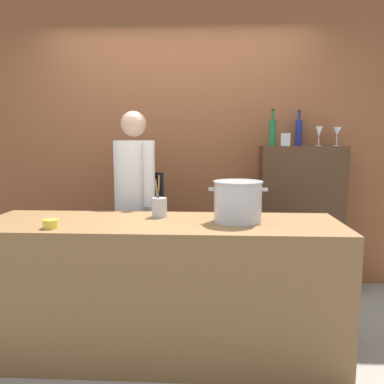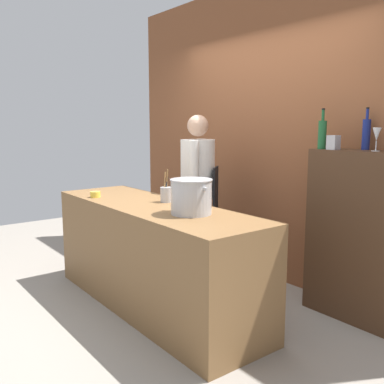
{
  "view_description": "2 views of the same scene",
  "coord_description": "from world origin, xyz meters",
  "px_view_note": "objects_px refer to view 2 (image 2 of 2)",
  "views": [
    {
      "loc": [
        0.33,
        -2.45,
        1.43
      ],
      "look_at": [
        0.18,
        0.36,
        1.05
      ],
      "focal_mm": 36.23,
      "sensor_mm": 36.0,
      "label": 1
    },
    {
      "loc": [
        3.03,
        -1.91,
        1.57
      ],
      "look_at": [
        0.16,
        0.3,
        1.0
      ],
      "focal_mm": 40.35,
      "sensor_mm": 36.0,
      "label": 2
    }
  ],
  "objects_px": {
    "utensil_crock": "(166,194)",
    "wine_glass_short": "(377,135)",
    "stockpot_large": "(191,197)",
    "wine_bottle_green": "(322,134)",
    "spice_tin_silver": "(333,142)",
    "butter_jar": "(95,194)",
    "wine_bottle_cobalt": "(366,134)",
    "chef": "(198,185)"
  },
  "relations": [
    {
      "from": "wine_glass_short",
      "to": "spice_tin_silver",
      "type": "distance_m",
      "value": 0.33
    },
    {
      "from": "chef",
      "to": "wine_glass_short",
      "type": "distance_m",
      "value": 1.75
    },
    {
      "from": "chef",
      "to": "butter_jar",
      "type": "distance_m",
      "value": 1.01
    },
    {
      "from": "wine_bottle_cobalt",
      "to": "wine_bottle_green",
      "type": "xyz_separation_m",
      "value": [
        -0.27,
        -0.19,
        -0.0
      ]
    },
    {
      "from": "chef",
      "to": "utensil_crock",
      "type": "xyz_separation_m",
      "value": [
        0.28,
        -0.57,
        0.01
      ]
    },
    {
      "from": "utensil_crock",
      "to": "spice_tin_silver",
      "type": "relative_size",
      "value": 2.48
    },
    {
      "from": "wine_glass_short",
      "to": "spice_tin_silver",
      "type": "height_order",
      "value": "wine_glass_short"
    },
    {
      "from": "stockpot_large",
      "to": "wine_bottle_green",
      "type": "relative_size",
      "value": 1.16
    },
    {
      "from": "stockpot_large",
      "to": "wine_bottle_green",
      "type": "bearing_deg",
      "value": 70.83
    },
    {
      "from": "butter_jar",
      "to": "wine_glass_short",
      "type": "bearing_deg",
      "value": 35.55
    },
    {
      "from": "butter_jar",
      "to": "utensil_crock",
      "type": "bearing_deg",
      "value": 32.36
    },
    {
      "from": "stockpot_large",
      "to": "utensil_crock",
      "type": "bearing_deg",
      "value": 166.03
    },
    {
      "from": "spice_tin_silver",
      "to": "wine_bottle_cobalt",
      "type": "bearing_deg",
      "value": 50.03
    },
    {
      "from": "chef",
      "to": "wine_bottle_cobalt",
      "type": "height_order",
      "value": "wine_bottle_cobalt"
    },
    {
      "from": "utensil_crock",
      "to": "wine_glass_short",
      "type": "distance_m",
      "value": 1.74
    },
    {
      "from": "utensil_crock",
      "to": "butter_jar",
      "type": "height_order",
      "value": "utensil_crock"
    },
    {
      "from": "butter_jar",
      "to": "wine_bottle_cobalt",
      "type": "relative_size",
      "value": 0.28
    },
    {
      "from": "utensil_crock",
      "to": "butter_jar",
      "type": "relative_size",
      "value": 3.01
    },
    {
      "from": "stockpot_large",
      "to": "utensil_crock",
      "type": "xyz_separation_m",
      "value": [
        -0.53,
        0.13,
        -0.06
      ]
    },
    {
      "from": "butter_jar",
      "to": "wine_bottle_cobalt",
      "type": "height_order",
      "value": "wine_bottle_cobalt"
    },
    {
      "from": "chef",
      "to": "butter_jar",
      "type": "xyz_separation_m",
      "value": [
        -0.32,
        -0.96,
        -0.04
      ]
    },
    {
      "from": "chef",
      "to": "wine_bottle_cobalt",
      "type": "distance_m",
      "value": 1.64
    },
    {
      "from": "chef",
      "to": "spice_tin_silver",
      "type": "relative_size",
      "value": 14.5
    },
    {
      "from": "wine_glass_short",
      "to": "stockpot_large",
      "type": "bearing_deg",
      "value": -125.28
    },
    {
      "from": "utensil_crock",
      "to": "wine_glass_short",
      "type": "relative_size",
      "value": 1.6
    },
    {
      "from": "stockpot_large",
      "to": "wine_bottle_cobalt",
      "type": "distance_m",
      "value": 1.48
    },
    {
      "from": "utensil_crock",
      "to": "stockpot_large",
      "type": "bearing_deg",
      "value": -13.97
    },
    {
      "from": "wine_bottle_green",
      "to": "spice_tin_silver",
      "type": "height_order",
      "value": "wine_bottle_green"
    },
    {
      "from": "stockpot_large",
      "to": "wine_bottle_cobalt",
      "type": "xyz_separation_m",
      "value": [
        0.64,
        1.25,
        0.46
      ]
    },
    {
      "from": "utensil_crock",
      "to": "spice_tin_silver",
      "type": "distance_m",
      "value": 1.44
    },
    {
      "from": "wine_bottle_green",
      "to": "wine_glass_short",
      "type": "relative_size",
      "value": 1.85
    },
    {
      "from": "wine_bottle_cobalt",
      "to": "wine_glass_short",
      "type": "distance_m",
      "value": 0.2
    },
    {
      "from": "wine_bottle_green",
      "to": "wine_glass_short",
      "type": "distance_m",
      "value": 0.44
    },
    {
      "from": "utensil_crock",
      "to": "wine_bottle_green",
      "type": "height_order",
      "value": "wine_bottle_green"
    },
    {
      "from": "chef",
      "to": "wine_bottle_cobalt",
      "type": "bearing_deg",
      "value": -112.0
    },
    {
      "from": "wine_bottle_green",
      "to": "wine_glass_short",
      "type": "height_order",
      "value": "wine_bottle_green"
    },
    {
      "from": "stockpot_large",
      "to": "spice_tin_silver",
      "type": "distance_m",
      "value": 1.23
    },
    {
      "from": "wine_bottle_green",
      "to": "stockpot_large",
      "type": "bearing_deg",
      "value": -109.17
    },
    {
      "from": "utensil_crock",
      "to": "wine_bottle_cobalt",
      "type": "relative_size",
      "value": 0.86
    },
    {
      "from": "wine_bottle_green",
      "to": "spice_tin_silver",
      "type": "distance_m",
      "value": 0.13
    },
    {
      "from": "utensil_crock",
      "to": "wine_glass_short",
      "type": "bearing_deg",
      "value": 36.93
    },
    {
      "from": "chef",
      "to": "stockpot_large",
      "type": "xyz_separation_m",
      "value": [
        0.81,
        -0.7,
        0.07
      ]
    }
  ]
}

